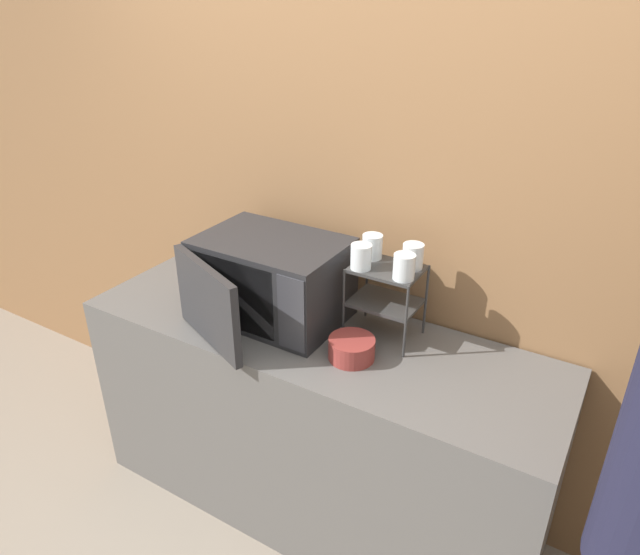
# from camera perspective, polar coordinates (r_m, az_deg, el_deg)

# --- Properties ---
(ground_plane) EXTENTS (12.00, 12.00, 0.00)m
(ground_plane) POSITION_cam_1_polar(r_m,az_deg,el_deg) (2.69, -4.43, -25.61)
(ground_plane) COLOR gray
(wall_back) EXTENTS (8.00, 0.06, 2.60)m
(wall_back) POSITION_cam_1_polar(r_m,az_deg,el_deg) (2.35, 3.74, 6.16)
(wall_back) COLOR olive
(wall_back) RESTS_ON ground_plane
(counter) EXTENTS (1.95, 0.62, 0.92)m
(counter) POSITION_cam_1_polar(r_m,az_deg,el_deg) (2.52, -0.65, -14.46)
(counter) COLOR #595654
(counter) RESTS_ON ground_plane
(microwave) EXTENTS (0.58, 0.59, 0.34)m
(microwave) POSITION_cam_1_polar(r_m,az_deg,el_deg) (2.28, -5.13, -0.23)
(microwave) COLOR #262628
(microwave) RESTS_ON counter
(dish_rack) EXTENTS (0.26, 0.20, 0.29)m
(dish_rack) POSITION_cam_1_polar(r_m,az_deg,el_deg) (2.14, 6.61, -0.99)
(dish_rack) COLOR #333333
(dish_rack) RESTS_ON counter
(glass_front_left) EXTENTS (0.08, 0.08, 0.09)m
(glass_front_left) POSITION_cam_1_polar(r_m,az_deg,el_deg) (2.07, 4.13, 2.10)
(glass_front_left) COLOR silver
(glass_front_left) RESTS_ON dish_rack
(glass_back_right) EXTENTS (0.08, 0.08, 0.09)m
(glass_back_right) POSITION_cam_1_polar(r_m,az_deg,el_deg) (2.10, 9.27, 2.13)
(glass_back_right) COLOR silver
(glass_back_right) RESTS_ON dish_rack
(glass_front_right) EXTENTS (0.08, 0.08, 0.09)m
(glass_front_right) POSITION_cam_1_polar(r_m,az_deg,el_deg) (2.01, 8.40, 1.07)
(glass_front_right) COLOR silver
(glass_front_right) RESTS_ON dish_rack
(glass_back_left) EXTENTS (0.08, 0.08, 0.09)m
(glass_back_left) POSITION_cam_1_polar(r_m,az_deg,el_deg) (2.16, 5.25, 3.11)
(glass_back_left) COLOR silver
(glass_back_left) RESTS_ON dish_rack
(bowl) EXTENTS (0.17, 0.17, 0.08)m
(bowl) POSITION_cam_1_polar(r_m,az_deg,el_deg) (2.09, 3.18, -7.13)
(bowl) COLOR maroon
(bowl) RESTS_ON counter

